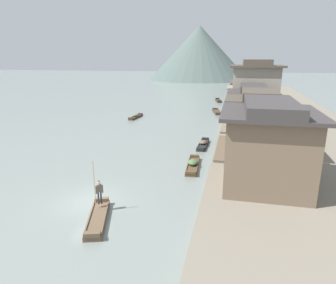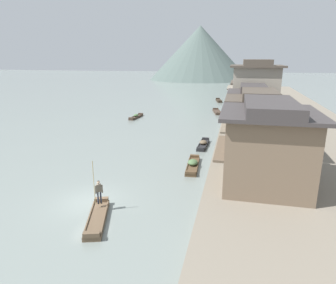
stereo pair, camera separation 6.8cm
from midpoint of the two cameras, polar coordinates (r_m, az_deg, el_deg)
The scene contains 15 objects.
ground_plane at distance 22.46m, azimuth -14.62°, elevation -10.93°, with size 400.00×400.00×0.00m, color gray.
riverbank_right at distance 49.10m, azimuth 21.02°, elevation 3.65°, with size 18.00×110.00×0.91m, color slate.
boat_foreground_poled at distance 19.90m, azimuth -13.21°, elevation -13.93°, with size 2.37×4.68×0.54m.
boatman_person at distance 20.47m, azimuth -12.97°, elevation -8.74°, with size 0.46×0.45×3.04m.
boat_moored_nearest at distance 34.80m, azimuth 6.75°, elevation -0.42°, with size 1.05×4.51×0.71m.
boat_moored_second at distance 51.23m, azimuth -6.06°, elevation 4.83°, with size 1.19×4.57×0.67m.
boat_moored_third at distance 28.11m, azimuth 4.79°, elevation -4.33°, with size 1.29×4.92×0.75m.
boat_moored_far at distance 56.50m, azimuth 9.36°, elevation 5.67°, with size 2.13×5.22×0.50m.
boat_midriver_drifting at distance 71.35m, azimuth 9.67°, elevation 7.75°, with size 1.85×4.86×0.54m.
house_waterfront_nearest at distance 22.41m, azimuth 18.36°, elevation -0.55°, with size 6.86×7.30×6.14m.
house_waterfront_second at distance 29.13m, azimuth 16.63°, elevation 3.28°, with size 6.27×5.89×6.14m.
house_waterfront_tall at distance 34.62m, azimuth 15.61°, elevation 5.28°, with size 5.66×5.55×6.14m.
house_waterfront_narrow at distance 40.83m, azimuth 16.16°, elevation 8.59°, with size 6.74×6.29×8.74m.
house_waterfront_far at distance 48.07m, azimuth 15.49°, elevation 8.07°, with size 6.48×7.44×6.14m.
hill_far_west at distance 143.08m, azimuth 6.08°, elevation 16.49°, with size 45.59×45.59×23.63m, color #4C5B56.
Camera 2 is at (9.78, -17.64, 9.91)m, focal length 32.08 mm.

